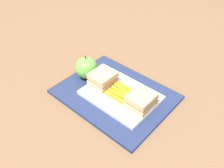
# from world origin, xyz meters

# --- Properties ---
(ground_plane) EXTENTS (2.40, 2.40, 0.00)m
(ground_plane) POSITION_xyz_m (0.00, 0.00, 0.00)
(ground_plane) COLOR brown
(lunchbag_mat) EXTENTS (0.36, 0.28, 0.01)m
(lunchbag_mat) POSITION_xyz_m (0.00, 0.00, 0.01)
(lunchbag_mat) COLOR navy
(lunchbag_mat) RESTS_ON ground_plane
(food_tray) EXTENTS (0.23, 0.17, 0.01)m
(food_tray) POSITION_xyz_m (-0.03, 0.00, 0.02)
(food_tray) COLOR white
(food_tray) RESTS_ON lunchbag_mat
(sandwich_half_left) EXTENTS (0.07, 0.08, 0.04)m
(sandwich_half_left) POSITION_xyz_m (-0.10, 0.00, 0.04)
(sandwich_half_left) COLOR tan
(sandwich_half_left) RESTS_ON food_tray
(sandwich_half_right) EXTENTS (0.07, 0.08, 0.04)m
(sandwich_half_right) POSITION_xyz_m (0.05, 0.00, 0.04)
(sandwich_half_right) COLOR tan
(sandwich_half_right) RESTS_ON food_tray
(carrot_sticks_bundle) EXTENTS (0.08, 0.07, 0.02)m
(carrot_sticks_bundle) POSITION_xyz_m (-0.03, 0.00, 0.03)
(carrot_sticks_bundle) COLOR orange
(carrot_sticks_bundle) RESTS_ON food_tray
(apple) EXTENTS (0.08, 0.08, 0.09)m
(apple) POSITION_xyz_m (0.13, -0.00, 0.05)
(apple) COLOR #66B742
(apple) RESTS_ON lunchbag_mat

